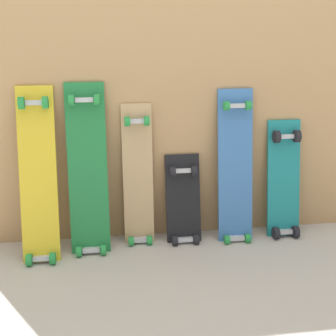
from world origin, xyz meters
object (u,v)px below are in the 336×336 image
Objects in this scene: skateboard_yellow at (38,181)px; skateboard_blue at (235,173)px; skateboard_green at (88,176)px; skateboard_black at (183,205)px; skateboard_natural at (138,181)px; skateboard_teal at (284,184)px.

skateboard_yellow is 1.05m from skateboard_blue.
skateboard_black is at bearing 2.50° from skateboard_green.
skateboard_natural is (0.51, 0.08, -0.05)m from skateboard_yellow.
skateboard_natural is 0.54m from skateboard_blue.
skateboard_natural is 1.16× the size of skateboard_teal.
skateboard_yellow reaches higher than skateboard_blue.
skateboard_natural is at bearing 178.58° from skateboard_teal.
skateboard_yellow is 1.04× the size of skateboard_blue.
skateboard_yellow is 1.12× the size of skateboard_natural.
skateboard_natural is 1.52× the size of skateboard_black.
skateboard_teal is at bearing 0.36° from skateboard_black.
skateboard_blue is at bearing -178.74° from skateboard_teal.
skateboard_yellow is 0.99× the size of skateboard_green.
skateboard_teal is at bearing 2.59° from skateboard_yellow.
skateboard_teal is at bearing -1.42° from skateboard_natural.
skateboard_black is at bearing 4.27° from skateboard_yellow.
skateboard_yellow is at bearing -177.04° from skateboard_blue.
skateboard_black is at bearing -179.64° from skateboard_teal.
skateboard_blue is at bearing 2.96° from skateboard_yellow.
skateboard_black is (0.25, -0.02, -0.14)m from skateboard_natural.
skateboard_green is at bearing -178.63° from skateboard_teal.
skateboard_green is 0.27m from skateboard_natural.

